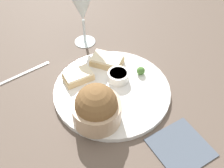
# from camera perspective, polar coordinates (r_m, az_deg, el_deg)

# --- Properties ---
(ground_plane) EXTENTS (4.00, 4.00, 0.00)m
(ground_plane) POSITION_cam_1_polar(r_m,az_deg,el_deg) (0.76, 0.00, -1.76)
(ground_plane) COLOR brown
(dinner_plate) EXTENTS (0.31, 0.31, 0.01)m
(dinner_plate) POSITION_cam_1_polar(r_m,az_deg,el_deg) (0.75, 0.00, -1.40)
(dinner_plate) COLOR white
(dinner_plate) RESTS_ON ground_plane
(salad_bowl) EXTENTS (0.12, 0.12, 0.10)m
(salad_bowl) POSITION_cam_1_polar(r_m,az_deg,el_deg) (0.66, -3.16, -4.81)
(salad_bowl) COLOR tan
(salad_bowl) RESTS_ON dinner_plate
(sauce_ramekin) EXTENTS (0.06, 0.06, 0.03)m
(sauce_ramekin) POSITION_cam_1_polar(r_m,az_deg,el_deg) (0.76, 1.26, 1.65)
(sauce_ramekin) COLOR white
(sauce_ramekin) RESTS_ON dinner_plate
(cheese_toast_near) EXTENTS (0.10, 0.10, 0.03)m
(cheese_toast_near) POSITION_cam_1_polar(r_m,az_deg,el_deg) (0.81, -1.04, 4.76)
(cheese_toast_near) COLOR #D1B27F
(cheese_toast_near) RESTS_ON dinner_plate
(cheese_toast_far) EXTENTS (0.09, 0.06, 0.03)m
(cheese_toast_far) POSITION_cam_1_polar(r_m,az_deg,el_deg) (0.77, -6.91, 1.59)
(cheese_toast_far) COLOR #D1B27F
(cheese_toast_far) RESTS_ON dinner_plate
(wine_glass) EXTENTS (0.08, 0.08, 0.18)m
(wine_glass) POSITION_cam_1_polar(r_m,az_deg,el_deg) (0.85, -6.09, 15.21)
(wine_glass) COLOR silver
(wine_glass) RESTS_ON ground_plane
(garnish) EXTENTS (0.02, 0.02, 0.02)m
(garnish) POSITION_cam_1_polar(r_m,az_deg,el_deg) (0.79, 5.87, 2.70)
(garnish) COLOR #477533
(garnish) RESTS_ON dinner_plate
(napkin) EXTENTS (0.15, 0.15, 0.01)m
(napkin) POSITION_cam_1_polar(r_m,az_deg,el_deg) (0.68, 13.80, -12.34)
(napkin) COLOR #4C5666
(napkin) RESTS_ON ground_plane
(fork) EXTENTS (0.16, 0.06, 0.01)m
(fork) POSITION_cam_1_polar(r_m,az_deg,el_deg) (0.85, -17.67, 2.03)
(fork) COLOR silver
(fork) RESTS_ON ground_plane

